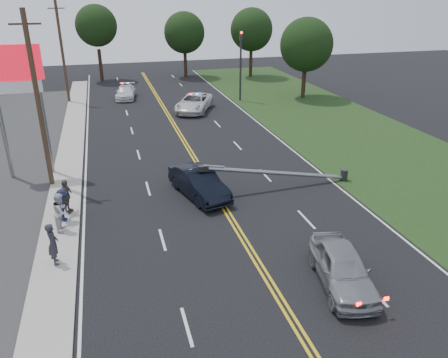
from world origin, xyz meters
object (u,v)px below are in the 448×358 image
object	(u,v)px
emergency_b	(126,92)
emergency_a	(194,103)
bystander_b	(61,212)
fallen_streetlight	(286,173)
utility_pole_mid	(38,102)
waiting_sedan	(342,268)
pylon_sign	(16,80)
utility_pole_far	(62,52)
traffic_signal	(241,60)
crashed_sedan	(199,183)
bystander_a	(53,244)
bystander_d	(66,196)
bystander_c	(63,205)

from	to	relation	value
emergency_b	emergency_a	bearing A→B (deg)	-41.25
emergency_b	bystander_b	distance (m)	28.59
fallen_streetlight	bystander_b	world-z (taller)	bystander_b
utility_pole_mid	waiting_sedan	bearing A→B (deg)	-48.13
emergency_a	waiting_sedan	bearing A→B (deg)	-64.10
pylon_sign	utility_pole_far	size ratio (longest dim) A/B	0.80
traffic_signal	emergency_b	size ratio (longest dim) A/B	1.51
pylon_sign	crashed_sedan	distance (m)	12.28
pylon_sign	bystander_a	xyz separation A→B (m)	(2.15, -10.85, -4.93)
fallen_streetlight	bystander_a	world-z (taller)	bystander_a
bystander_a	crashed_sedan	bearing A→B (deg)	-65.30
emergency_a	emergency_b	bearing A→B (deg)	155.68
emergency_b	bystander_a	size ratio (longest dim) A/B	2.47
waiting_sedan	bystander_b	xyz separation A→B (m)	(-10.89, 7.33, 0.30)
bystander_b	bystander_d	size ratio (longest dim) A/B	1.05
utility_pole_far	fallen_streetlight	bearing A→B (deg)	-62.76
traffic_signal	bystander_a	xyz separation A→B (m)	(-16.65, -26.85, -3.14)
utility_pole_far	emergency_b	xyz separation A→B (m)	(5.87, 0.23, -4.41)
utility_pole_mid	bystander_a	bearing A→B (deg)	-84.54
crashed_sedan	waiting_sedan	world-z (taller)	crashed_sedan
emergency_a	bystander_a	size ratio (longest dim) A/B	3.09
emergency_a	emergency_b	world-z (taller)	emergency_a
traffic_signal	bystander_a	distance (m)	31.75
waiting_sedan	bystander_d	bearing A→B (deg)	150.68
bystander_b	bystander_c	size ratio (longest dim) A/B	1.13
emergency_a	bystander_b	world-z (taller)	bystander_b
pylon_sign	utility_pole_far	xyz separation A→B (m)	(1.30, 20.00, -0.91)
utility_pole_far	waiting_sedan	xyz separation A→B (m)	(11.89, -35.27, -4.31)
crashed_sedan	bystander_a	distance (m)	8.96
utility_pole_far	emergency_a	size ratio (longest dim) A/B	1.71
fallen_streetlight	bystander_c	size ratio (longest dim) A/B	5.52
pylon_sign	traffic_signal	world-z (taller)	pylon_sign
pylon_sign	crashed_sedan	xyz separation A→B (m)	(9.52, -5.76, -5.20)
fallen_streetlight	bystander_c	bearing A→B (deg)	-175.40
crashed_sedan	traffic_signal	bearing A→B (deg)	51.47
emergency_b	bystander_d	distance (m)	26.78
traffic_signal	bystander_d	world-z (taller)	traffic_signal
fallen_streetlight	waiting_sedan	bearing A→B (deg)	-99.15
pylon_sign	utility_pole_mid	bearing A→B (deg)	-56.98
crashed_sedan	waiting_sedan	xyz separation A→B (m)	(3.68, -9.51, -0.02)
crashed_sedan	bystander_b	distance (m)	7.55
utility_pole_mid	waiting_sedan	distance (m)	18.33
fallen_streetlight	utility_pole_far	distance (m)	29.54
crashed_sedan	bystander_d	size ratio (longest dim) A/B	2.64
pylon_sign	traffic_signal	size ratio (longest dim) A/B	1.13
emergency_b	traffic_signal	bearing A→B (deg)	-11.04
fallen_streetlight	bystander_c	world-z (taller)	fallen_streetlight
crashed_sedan	waiting_sedan	size ratio (longest dim) A/B	1.06
traffic_signal	bystander_b	distance (m)	29.24
utility_pole_far	bystander_c	size ratio (longest dim) A/B	5.90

